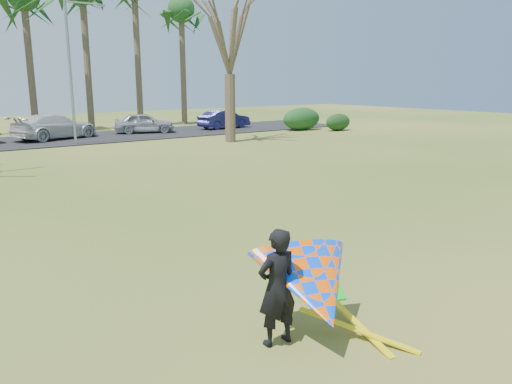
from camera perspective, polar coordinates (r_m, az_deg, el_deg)
ground at (r=10.41m, az=6.66°, el=-7.87°), size 100.00×100.00×0.00m
parking_strip at (r=32.95m, az=-24.77°, el=5.22°), size 46.00×7.00×0.06m
palm_9 at (r=43.69m, az=-8.54°, el=19.80°), size 4.84×4.84×10.84m
bare_tree_right at (r=30.27m, az=-3.08°, el=18.20°), size 6.27×6.27×9.21m
streetlight at (r=30.39m, az=-20.23°, el=13.47°), size 2.28×0.18×8.00m
hedge_near at (r=37.55m, az=5.24°, el=8.32°), size 3.32×1.51×1.66m
hedge_far at (r=37.52m, az=9.36°, el=7.89°), size 2.25×1.06×1.25m
car_3 at (r=33.61m, az=-21.98°, el=6.96°), size 5.74×3.78×1.55m
car_4 at (r=35.73m, az=-12.67°, el=7.72°), size 4.37×2.92×1.38m
car_5 at (r=38.33m, az=-3.65°, el=8.31°), size 4.31×1.96×1.37m
kite_flyer at (r=7.09m, az=6.17°, el=-10.56°), size 2.13×2.39×2.02m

